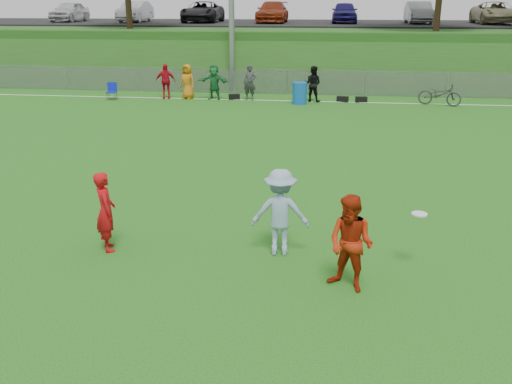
% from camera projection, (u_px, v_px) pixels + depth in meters
% --- Properties ---
extents(ground, '(120.00, 120.00, 0.00)m').
position_uv_depth(ground, '(206.00, 260.00, 10.93)').
color(ground, '#1A5712').
rests_on(ground, ground).
extents(sideline_far, '(60.00, 0.10, 0.01)m').
position_uv_depth(sideline_far, '(284.00, 101.00, 27.82)').
color(sideline_far, white).
rests_on(sideline_far, ground).
extents(fence, '(58.00, 0.06, 1.30)m').
position_uv_depth(fence, '(287.00, 82.00, 29.49)').
color(fence, gray).
rests_on(fence, ground).
extents(berm, '(120.00, 18.00, 3.00)m').
position_uv_depth(berm, '(299.00, 48.00, 39.54)').
color(berm, '#224B15').
rests_on(berm, ground).
extents(parking_lot, '(120.00, 12.00, 0.10)m').
position_uv_depth(parking_lot, '(301.00, 23.00, 40.92)').
color(parking_lot, black).
rests_on(parking_lot, berm).
extents(car_row, '(32.04, 5.18, 1.44)m').
position_uv_depth(car_row, '(284.00, 12.00, 39.87)').
color(car_row, silver).
rests_on(car_row, parking_lot).
extents(spectator_row, '(8.31, 0.83, 1.69)m').
position_uv_depth(spectator_row, '(226.00, 82.00, 27.90)').
color(spectator_row, red).
rests_on(spectator_row, ground).
extents(gear_bags, '(6.79, 0.40, 0.26)m').
position_uv_depth(gear_bags, '(309.00, 98.00, 27.73)').
color(gear_bags, black).
rests_on(gear_bags, ground).
extents(player_red_left, '(0.62, 0.70, 1.61)m').
position_uv_depth(player_red_left, '(106.00, 211.00, 11.14)').
color(player_red_left, '#BB0D11').
rests_on(player_red_left, ground).
extents(player_red_center, '(1.03, 0.97, 1.69)m').
position_uv_depth(player_red_center, '(351.00, 244.00, 9.58)').
color(player_red_center, '#AA240B').
rests_on(player_red_center, ground).
extents(player_blue, '(1.14, 0.68, 1.72)m').
position_uv_depth(player_blue, '(280.00, 212.00, 10.94)').
color(player_blue, '#8EA8C5').
rests_on(player_blue, ground).
extents(frisbee, '(0.28, 0.28, 0.03)m').
position_uv_depth(frisbee, '(419.00, 214.00, 10.21)').
color(frisbee, silver).
rests_on(frisbee, ground).
extents(recycling_bin, '(0.73, 0.73, 1.02)m').
position_uv_depth(recycling_bin, '(300.00, 93.00, 26.81)').
color(recycling_bin, '#1056AF').
rests_on(recycling_bin, ground).
extents(camp_chair, '(0.52, 0.53, 0.83)m').
position_uv_depth(camp_chair, '(112.00, 95.00, 28.09)').
color(camp_chair, '#0F1FAB').
rests_on(camp_chair, ground).
extents(bicycle, '(2.08, 1.31, 1.03)m').
position_uv_depth(bicycle, '(440.00, 94.00, 26.49)').
color(bicycle, '#29292C').
rests_on(bicycle, ground).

